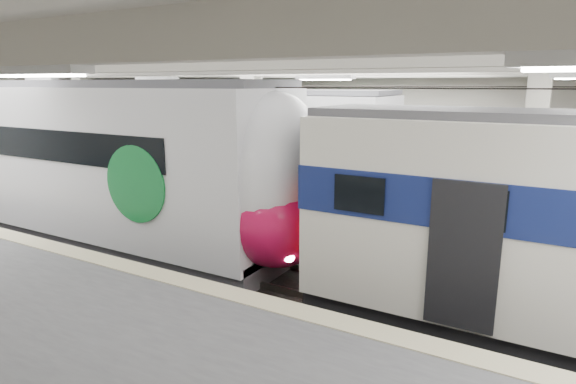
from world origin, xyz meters
The scene contains 3 objects.
station_hall centered at (0.00, -1.74, 3.24)m, with size 36.00×24.00×5.75m.
modern_emu centered at (-5.89, 0.00, 2.40)m, with size 15.37×3.17×4.88m.
far_train centered at (-6.49, 5.50, 2.36)m, with size 14.39×2.98×4.58m.
Camera 1 is at (5.59, -9.70, 4.80)m, focal length 30.00 mm.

